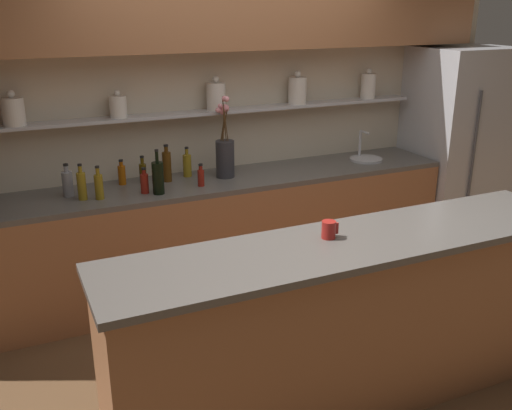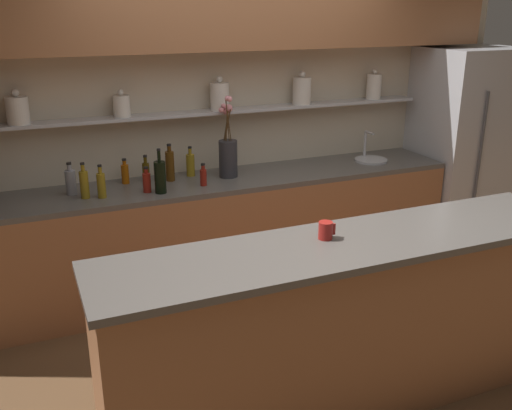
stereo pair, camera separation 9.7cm
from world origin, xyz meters
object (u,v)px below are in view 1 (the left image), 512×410
(bottle_oil_8, at_px, (187,165))
(coffee_mug, at_px, (329,230))
(refrigerator, at_px, (456,150))
(bottle_oil_0, at_px, (82,185))
(bottle_sauce_9, at_px, (122,174))
(bottle_spirit_1, at_px, (167,166))
(bottle_oil_2, at_px, (143,172))
(flower_vase, at_px, (225,154))
(bottle_oil_3, at_px, (99,186))
(bottle_spirit_5, at_px, (68,183))
(bottle_sauce_6, at_px, (201,177))
(bottle_wine_7, at_px, (158,177))
(bottle_sauce_4, at_px, (145,183))
(sink_fixture, at_px, (366,157))

(bottle_oil_8, bearing_deg, coffee_mug, -82.44)
(refrigerator, height_order, bottle_oil_0, refrigerator)
(bottle_sauce_9, bearing_deg, bottle_spirit_1, -10.44)
(bottle_oil_2, xyz_separation_m, coffee_mug, (0.59, -1.72, 0.06))
(flower_vase, bearing_deg, bottle_oil_3, -171.61)
(bottle_spirit_5, height_order, coffee_mug, bottle_spirit_5)
(bottle_spirit_5, relative_size, coffee_mug, 2.45)
(bottle_sauce_6, bearing_deg, bottle_oil_0, 177.25)
(refrigerator, xyz_separation_m, bottle_oil_0, (-3.38, -0.03, 0.10))
(bottle_oil_2, distance_m, bottle_spirit_5, 0.57)
(bottle_oil_2, xyz_separation_m, bottle_spirit_5, (-0.56, -0.10, 0.01))
(coffee_mug, bearing_deg, bottle_oil_0, 125.46)
(flower_vase, height_order, bottle_wine_7, flower_vase)
(bottle_oil_3, bearing_deg, refrigerator, 1.16)
(bottle_oil_2, height_order, coffee_mug, bottle_oil_2)
(coffee_mug, bearing_deg, bottle_sauce_4, 113.59)
(bottle_oil_3, bearing_deg, bottle_oil_8, 20.99)
(bottle_oil_0, distance_m, bottle_sauce_4, 0.43)
(sink_fixture, distance_m, bottle_wine_7, 1.90)
(refrigerator, height_order, bottle_oil_3, refrigerator)
(coffee_mug, bearing_deg, bottle_oil_8, 97.56)
(bottle_sauce_6, bearing_deg, bottle_oil_8, 92.95)
(bottle_oil_2, distance_m, coffee_mug, 1.82)
(bottle_oil_3, height_order, bottle_spirit_5, bottle_oil_3)
(bottle_oil_0, height_order, bottle_oil_2, bottle_oil_0)
(bottle_oil_3, relative_size, bottle_sauce_4, 1.26)
(sink_fixture, bearing_deg, bottle_spirit_5, 179.01)
(bottle_oil_8, bearing_deg, flower_vase, -26.30)
(bottle_oil_3, height_order, bottle_wine_7, bottle_wine_7)
(bottle_wine_7, bearing_deg, bottle_oil_2, 96.80)
(bottle_spirit_5, relative_size, bottle_oil_8, 0.99)
(sink_fixture, relative_size, coffee_mug, 2.92)
(bottle_oil_0, bearing_deg, bottle_wine_7, -9.90)
(refrigerator, bearing_deg, bottle_spirit_5, 178.48)
(bottle_oil_0, relative_size, bottle_sauce_9, 1.33)
(bottle_oil_2, distance_m, bottle_oil_8, 0.36)
(bottle_sauce_4, bearing_deg, bottle_oil_8, 34.25)
(bottle_spirit_1, bearing_deg, coffee_mug, -76.21)
(bottle_oil_0, bearing_deg, bottle_spirit_1, 15.15)
(bottle_spirit_1, height_order, bottle_oil_8, bottle_spirit_1)
(bottle_oil_0, distance_m, bottle_oil_2, 0.53)
(bottle_sauce_4, bearing_deg, bottle_oil_0, 175.31)
(bottle_sauce_6, height_order, coffee_mug, coffee_mug)
(bottle_oil_2, bearing_deg, sink_fixture, -4.11)
(bottle_oil_0, bearing_deg, flower_vase, 5.71)
(sink_fixture, distance_m, coffee_mug, 2.08)
(sink_fixture, bearing_deg, bottle_oil_2, 175.89)
(bottle_sauce_6, bearing_deg, bottle_sauce_9, 152.04)
(refrigerator, xyz_separation_m, bottle_sauce_6, (-2.53, -0.07, 0.06))
(bottle_spirit_1, distance_m, bottle_sauce_4, 0.32)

